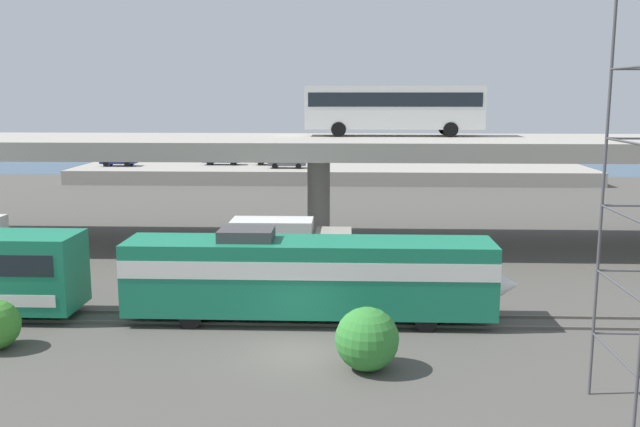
{
  "coord_description": "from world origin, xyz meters",
  "views": [
    {
      "loc": [
        1.95,
        -26.16,
        10.11
      ],
      "look_at": [
        0.24,
        16.15,
        2.8
      ],
      "focal_mm": 39.28,
      "sensor_mm": 36.0,
      "label": 1
    }
  ],
  "objects_px": {
    "train_locomotive": "(327,273)",
    "parked_car_2": "(271,158)",
    "parked_car_0": "(287,161)",
    "transit_bus_on_overpass": "(393,106)",
    "parked_car_3": "(118,160)",
    "service_truck_west": "(288,244)",
    "parked_car_1": "(223,158)"
  },
  "relations": [
    {
      "from": "service_truck_west",
      "to": "parked_car_0",
      "type": "height_order",
      "value": "parked_car_0"
    },
    {
      "from": "parked_car_0",
      "to": "parked_car_3",
      "type": "distance_m",
      "value": 20.17
    },
    {
      "from": "train_locomotive",
      "to": "parked_car_0",
      "type": "bearing_deg",
      "value": 97.04
    },
    {
      "from": "train_locomotive",
      "to": "parked_car_2",
      "type": "distance_m",
      "value": 54.13
    },
    {
      "from": "train_locomotive",
      "to": "service_truck_west",
      "type": "distance_m",
      "value": 9.03
    },
    {
      "from": "train_locomotive",
      "to": "service_truck_west",
      "type": "xyz_separation_m",
      "value": [
        -2.51,
        8.66,
        -0.55
      ]
    },
    {
      "from": "train_locomotive",
      "to": "service_truck_west",
      "type": "relative_size",
      "value": 2.56
    },
    {
      "from": "train_locomotive",
      "to": "parked_car_2",
      "type": "xyz_separation_m",
      "value": [
        -8.36,
        53.48,
        0.15
      ]
    },
    {
      "from": "service_truck_west",
      "to": "parked_car_3",
      "type": "height_order",
      "value": "parked_car_3"
    },
    {
      "from": "parked_car_2",
      "to": "transit_bus_on_overpass",
      "type": "bearing_deg",
      "value": -70.87
    },
    {
      "from": "train_locomotive",
      "to": "parked_car_3",
      "type": "height_order",
      "value": "train_locomotive"
    },
    {
      "from": "service_truck_west",
      "to": "parked_car_1",
      "type": "xyz_separation_m",
      "value": [
        -11.7,
        44.67,
        0.71
      ]
    },
    {
      "from": "transit_bus_on_overpass",
      "to": "service_truck_west",
      "type": "height_order",
      "value": "transit_bus_on_overpass"
    },
    {
      "from": "train_locomotive",
      "to": "parked_car_3",
      "type": "bearing_deg",
      "value": 117.11
    },
    {
      "from": "service_truck_west",
      "to": "parked_car_1",
      "type": "height_order",
      "value": "parked_car_1"
    },
    {
      "from": "transit_bus_on_overpass",
      "to": "parked_car_3",
      "type": "xyz_separation_m",
      "value": [
        -30.21,
        33.3,
        -6.92
      ]
    },
    {
      "from": "parked_car_1",
      "to": "parked_car_3",
      "type": "xyz_separation_m",
      "value": [
        -12.05,
        -2.0,
        -0.0
      ]
    },
    {
      "from": "parked_car_1",
      "to": "parked_car_3",
      "type": "distance_m",
      "value": 12.22
    },
    {
      "from": "service_truck_west",
      "to": "train_locomotive",
      "type": "bearing_deg",
      "value": -73.82
    },
    {
      "from": "train_locomotive",
      "to": "parked_car_0",
      "type": "xyz_separation_m",
      "value": [
        -6.16,
        49.85,
        0.16
      ]
    },
    {
      "from": "service_truck_west",
      "to": "parked_car_1",
      "type": "relative_size",
      "value": 1.49
    },
    {
      "from": "parked_car_1",
      "to": "parked_car_2",
      "type": "relative_size",
      "value": 1.14
    },
    {
      "from": "service_truck_west",
      "to": "parked_car_3",
      "type": "relative_size",
      "value": 1.67
    },
    {
      "from": "service_truck_west",
      "to": "parked_car_3",
      "type": "distance_m",
      "value": 48.84
    },
    {
      "from": "parked_car_2",
      "to": "parked_car_3",
      "type": "xyz_separation_m",
      "value": [
        -17.91,
        -2.16,
        0.0
      ]
    },
    {
      "from": "transit_bus_on_overpass",
      "to": "parked_car_2",
      "type": "height_order",
      "value": "transit_bus_on_overpass"
    },
    {
      "from": "train_locomotive",
      "to": "parked_car_2",
      "type": "relative_size",
      "value": 4.33
    },
    {
      "from": "service_truck_west",
      "to": "parked_car_0",
      "type": "xyz_separation_m",
      "value": [
        -3.65,
        41.19,
        0.71
      ]
    },
    {
      "from": "transit_bus_on_overpass",
      "to": "parked_car_3",
      "type": "relative_size",
      "value": 2.94
    },
    {
      "from": "transit_bus_on_overpass",
      "to": "parked_car_0",
      "type": "distance_m",
      "value": 34.1
    },
    {
      "from": "train_locomotive",
      "to": "parked_car_0",
      "type": "height_order",
      "value": "train_locomotive"
    },
    {
      "from": "parked_car_0",
      "to": "parked_car_2",
      "type": "bearing_deg",
      "value": 121.21
    }
  ]
}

